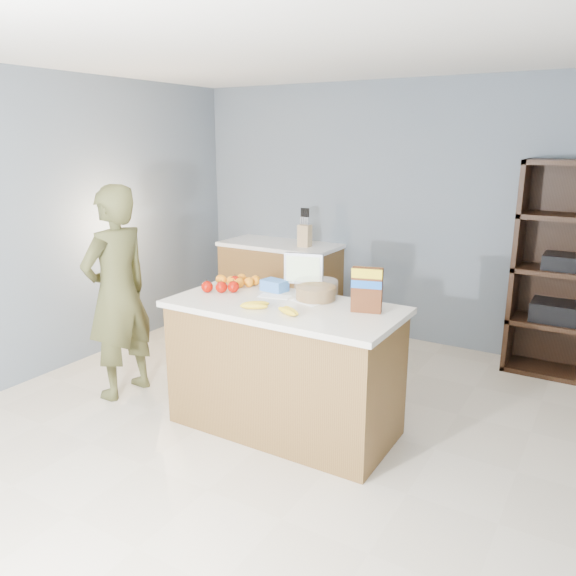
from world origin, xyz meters
The scene contains 15 objects.
floor centered at (0.00, 0.00, 0.00)m, with size 4.50×5.00×0.02m, color beige.
walls centered at (0.00, 0.00, 1.65)m, with size 4.52×5.02×2.51m.
counter_peninsula centered at (0.00, 0.30, 0.42)m, with size 1.56×0.76×0.90m.
back_cabinet centered at (-1.20, 2.20, 0.45)m, with size 1.24×0.62×0.90m.
shelving_unit centered at (1.55, 2.35, 0.86)m, with size 0.90×0.40×1.80m.
person centered at (-1.38, 0.12, 0.82)m, with size 0.60×0.39×1.64m, color #464724.
knife_block centered at (-0.89, 2.16, 1.02)m, with size 0.12×0.10×0.31m.
envelopes centered at (-0.03, 0.43, 0.90)m, with size 0.49×0.17×0.00m.
bananas centered at (0.01, 0.13, 0.92)m, with size 0.45×0.18×0.04m.
apples centered at (-0.54, 0.36, 0.94)m, with size 0.25×0.31×0.08m.
oranges centered at (-0.55, 0.53, 0.94)m, with size 0.31×0.21×0.07m.
blue_carton centered at (-0.24, 0.55, 0.94)m, with size 0.18×0.12×0.08m, color blue.
salad_bowl centered at (0.12, 0.51, 0.96)m, with size 0.30×0.30×0.13m.
tv centered at (-0.04, 0.63, 1.06)m, with size 0.28×0.12×0.28m.
cereal_box centered at (0.53, 0.42, 1.07)m, with size 0.20×0.12×0.29m.
Camera 1 is at (1.85, -2.74, 1.96)m, focal length 35.00 mm.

